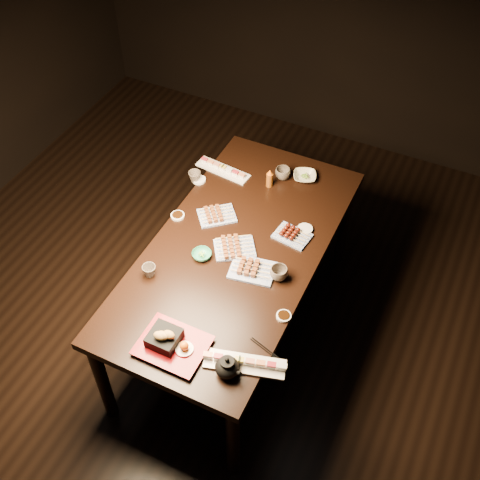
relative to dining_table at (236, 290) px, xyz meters
The scene contains 23 objects.
ground 0.57m from the dining_table, 125.66° to the right, with size 5.00×5.00×0.00m, color black.
dining_table is the anchor object (origin of this frame).
sushi_platter_near 0.83m from the dining_table, 60.87° to the right, with size 0.39×0.11×0.05m, color white, non-canonical shape.
sushi_platter_far 0.77m from the dining_table, 123.09° to the left, with size 0.35×0.10×0.04m, color white, non-canonical shape.
yakitori_plate_center 0.40m from the dining_table, 110.51° to the right, with size 0.22×0.16×0.06m, color #828EB6, non-canonical shape.
yakitori_plate_right 0.45m from the dining_table, 36.26° to the right, with size 0.24×0.17×0.06m, color #828EB6, non-canonical shape.
yakitori_plate_left 0.49m from the dining_table, 140.17° to the left, with size 0.21×0.15×0.05m, color #828EB6, non-canonical shape.
tsukune_plate 0.52m from the dining_table, 41.36° to the left, with size 0.20×0.14×0.05m, color #828EB6, non-canonical shape.
edamame_bowl_green 0.44m from the dining_table, 136.07° to the right, with size 0.11×0.11×0.03m, color #2E8E64.
edamame_bowl_cream 0.81m from the dining_table, 79.69° to the left, with size 0.14×0.14×0.03m, color beige.
tempura_tray 0.83m from the dining_table, 89.49° to the right, with size 0.33×0.26×0.12m, color black, non-canonical shape.
teacup_near_left 0.64m from the dining_table, 131.84° to the right, with size 0.07×0.07×0.07m, color #53483F.
teacup_mid_right 0.51m from the dining_table, 16.93° to the right, with size 0.09×0.09×0.07m, color #53483F.
teacup_far_left 0.74m from the dining_table, 140.30° to the left, with size 0.08×0.08×0.07m, color #53483F.
teacup_far_right 0.77m from the dining_table, 89.80° to the left, with size 0.09×0.09×0.07m, color #53483F.
teapot 0.89m from the dining_table, 67.06° to the right, with size 0.14×0.14×0.11m, color black, non-canonical shape.
condiment_bottle 0.70m from the dining_table, 94.42° to the left, with size 0.04×0.04×0.12m, color brown.
sauce_dish_west 0.57m from the dining_table, 169.53° to the left, with size 0.08×0.08×0.01m, color white.
sauce_dish_east 0.56m from the dining_table, 45.36° to the left, with size 0.09×0.09×0.02m, color white.
sauce_dish_se 0.64m from the dining_table, 36.65° to the right, with size 0.08×0.08×0.01m, color white.
sauce_dish_nw 0.72m from the dining_table, 138.13° to the left, with size 0.08×0.08×0.01m, color white.
chopsticks_near 0.82m from the dining_table, 91.41° to the right, with size 0.21×0.02×0.01m, color black, non-canonical shape.
chopsticks_se 0.77m from the dining_table, 51.53° to the right, with size 0.19×0.02×0.01m, color black, non-canonical shape.
Camera 1 is at (1.22, -1.63, 3.22)m, focal length 45.00 mm.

